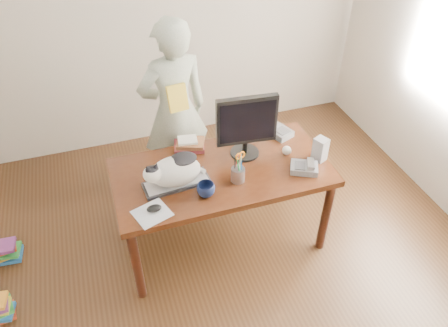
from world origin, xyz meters
The scene contains 17 objects.
room centered at (0.00, 0.00, 1.35)m, with size 4.50×4.50×4.50m.
desk centered at (0.00, 0.68, 0.60)m, with size 1.60×0.80×0.75m.
keyboard centered at (-0.35, 0.55, 0.76)m, with size 0.48×0.22×0.03m.
cat centered at (-0.37, 0.55, 0.88)m, with size 0.46×0.26×0.26m.
monitor centered at (0.23, 0.71, 1.04)m, with size 0.45×0.24×0.51m.
pen_cup centered at (0.07, 0.45, 0.82)m, with size 0.13×0.13×0.25m.
mousepad centered at (-0.58, 0.32, 0.75)m, with size 0.28×0.26×0.01m.
mouse centered at (-0.56, 0.34, 0.77)m, with size 0.12×0.09×0.04m.
coffee_mug centered at (-0.19, 0.38, 0.80)m, with size 0.12×0.12×0.10m, color black.
phone centered at (0.58, 0.40, 0.78)m, with size 0.24×0.22×0.09m.
speaker centered at (0.74, 0.49, 0.84)m, with size 0.12×0.12×0.19m.
baseball centered at (0.53, 0.62, 0.79)m, with size 0.07×0.07×0.07m.
book_stack centered at (-0.16, 0.93, 0.79)m, with size 0.27×0.23×0.09m.
calculator centered at (0.58, 0.87, 0.78)m, with size 0.21×0.24×0.06m.
person centered at (-0.17, 1.38, 0.82)m, with size 0.60×0.39×1.65m, color silver.
held_book centered at (-0.17, 1.21, 1.05)m, with size 0.17×0.11×0.22m.
book_pile_b centered at (-1.72, 0.95, 0.07)m, with size 0.26×0.20×0.15m.
Camera 1 is at (-0.76, -1.74, 2.83)m, focal length 35.00 mm.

